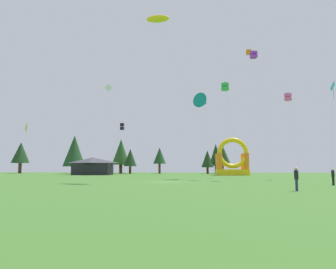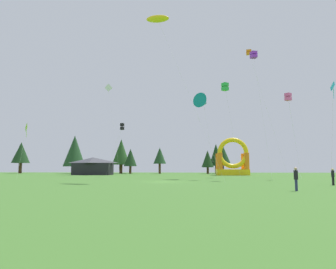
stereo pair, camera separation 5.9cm
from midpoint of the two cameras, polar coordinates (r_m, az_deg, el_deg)
name	(u,v)px [view 2 (the right image)]	position (r m, az deg, el deg)	size (l,w,h in m)	color
ground_plane	(163,182)	(34.20, -0.91, -8.89)	(120.00, 120.00, 0.00)	#3D6B28
kite_black_box	(122,127)	(52.06, -8.59, 1.47)	(3.32, 1.64, 9.07)	black
kite_purple_box	(254,55)	(45.27, 15.84, 14.18)	(1.34, 4.39, 17.68)	purple
kite_cyan_diamond	(334,88)	(36.04, 28.77, 7.69)	(1.53, 1.51, 10.30)	#19B7CC
kite_white_diamond	(109,89)	(65.73, -11.07, 8.48)	(3.91, 2.78, 18.82)	white
kite_green_box	(225,87)	(43.97, 10.72, 8.79)	(2.65, 2.04, 13.45)	green
kite_pink_box	(288,97)	(46.37, 21.68, 6.57)	(2.52, 2.39, 12.04)	#EA599E
kite_teal_delta	(203,102)	(45.54, 6.65, 6.11)	(3.13, 3.11, 12.51)	#0C7F7A
kite_orange_box	(249,53)	(59.56, 14.99, 14.65)	(6.36, 1.43, 23.05)	orange
kite_lime_diamond	(27,128)	(48.12, -24.91, 1.11)	(0.84, 2.14, 7.79)	#8CD826
kite_yellow_parafoil	(158,19)	(41.18, -1.93, 20.90)	(9.46, 4.66, 21.07)	yellow
person_far_side	(296,177)	(22.71, 22.99, -7.35)	(0.39, 0.39, 1.62)	navy
person_near_camera	(333,175)	(31.41, 28.63, -6.72)	(0.35, 0.35, 1.54)	black
inflatable_blue_arch	(232,162)	(63.64, 12.06, -5.07)	(6.48, 4.02, 7.61)	yellow
festival_tent	(93,166)	(66.80, -13.90, -5.79)	(7.89, 4.23, 3.71)	black
tree_row_0	(21,153)	(91.68, -25.90, -3.11)	(4.68, 4.68, 8.42)	#4C331E
tree_row_1	(75,151)	(81.00, -17.15, -2.98)	(5.54, 5.54, 9.74)	#4C331E
tree_row_2	(121,152)	(80.77, -8.79, -3.27)	(4.61, 4.61, 9.00)	#4C331E
tree_row_3	(130,158)	(77.54, -7.05, -4.34)	(3.30, 3.30, 6.28)	#4C331E
tree_row_4	(160,156)	(77.66, -1.54, -4.03)	(3.24, 3.24, 6.66)	#4C331E
tree_row_5	(208,159)	(75.84, 7.48, -4.58)	(3.06, 3.06, 5.79)	#4C331E
tree_row_6	(216,155)	(77.69, 9.05, -3.80)	(3.51, 3.51, 7.54)	#4C331E
tree_row_7	(222,154)	(79.64, 10.17, -3.68)	(4.45, 4.45, 7.74)	#4C331E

